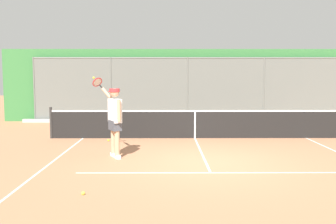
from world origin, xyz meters
TOP-DOWN VIEW (x-y plane):
  - ground_plane at (0.00, 0.00)m, footprint 60.00×60.00m
  - court_line_markings at (0.00, 1.27)m, footprint 7.70×8.30m
  - fence_backdrop at (0.00, -8.72)m, footprint 17.01×1.37m
  - tennis_net at (0.00, -3.61)m, footprint 9.89×0.09m
  - tennis_player at (2.33, -0.64)m, footprint 0.95×1.22m
  - tennis_ball_by_sideline at (2.49, 2.46)m, footprint 0.07×0.07m
  - tennis_ball_near_baseline at (2.87, -3.04)m, footprint 0.07×0.07m

SIDE VIEW (x-z plane):
  - ground_plane at x=0.00m, z-range 0.00..0.00m
  - court_line_markings at x=0.00m, z-range 0.00..0.01m
  - tennis_ball_by_sideline at x=2.49m, z-range 0.00..0.07m
  - tennis_ball_near_baseline at x=2.87m, z-range 0.00..0.07m
  - tennis_net at x=0.00m, z-range -0.04..1.03m
  - tennis_player at x=2.33m, z-range 0.03..2.14m
  - fence_backdrop at x=0.00m, z-range -0.01..3.32m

